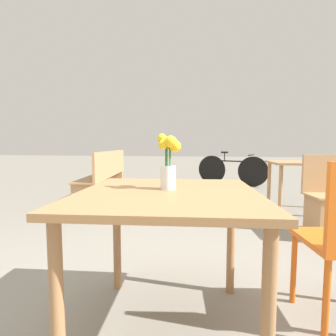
# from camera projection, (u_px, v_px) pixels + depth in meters

# --- Properties ---
(ground_plane) EXTENTS (40.00, 40.00, 0.00)m
(ground_plane) POSITION_uv_depth(u_px,v_px,m) (168.00, 332.00, 1.34)
(ground_plane) COLOR gray
(table_front) EXTENTS (0.93, 0.97, 0.73)m
(table_front) POSITION_uv_depth(u_px,v_px,m) (168.00, 211.00, 1.28)
(table_front) COLOR #9E7047
(table_front) RESTS_ON ground_plane
(flower_vase) EXTENTS (0.12, 0.13, 0.28)m
(flower_vase) POSITION_uv_depth(u_px,v_px,m) (169.00, 162.00, 1.31)
(flower_vase) COLOR silver
(flower_vase) RESTS_ON table_front
(bench_near) EXTENTS (0.61, 1.95, 0.85)m
(bench_near) POSITION_uv_depth(u_px,v_px,m) (106.00, 173.00, 4.39)
(bench_near) COLOR tan
(bench_near) RESTS_ON ground_plane
(table_back) EXTENTS (0.79, 0.72, 0.72)m
(table_back) POSITION_uv_depth(u_px,v_px,m) (298.00, 170.00, 3.69)
(table_back) COLOR tan
(table_back) RESTS_ON ground_plane
(bicycle) EXTENTS (1.58, 0.69, 0.79)m
(bicycle) POSITION_uv_depth(u_px,v_px,m) (232.00, 170.00, 6.22)
(bicycle) COLOR black
(bicycle) RESTS_ON ground_plane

